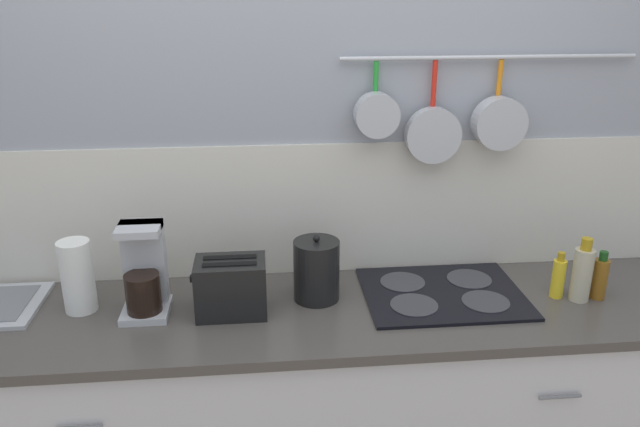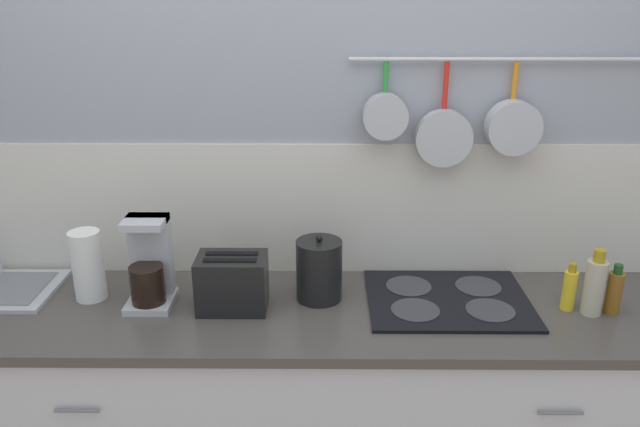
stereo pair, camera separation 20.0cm
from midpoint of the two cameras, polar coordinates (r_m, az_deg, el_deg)
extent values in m
cube|color=#999EA8|center=(2.31, 2.45, 3.42)|extent=(7.20, 0.06, 2.60)
cube|color=silver|center=(2.34, 2.41, 0.54)|extent=(7.20, 0.07, 0.50)
cylinder|color=#B7BABF|center=(2.28, 19.07, 13.15)|extent=(1.06, 0.02, 0.02)
cylinder|color=green|center=(2.20, 8.68, 12.21)|extent=(0.02, 0.02, 0.10)
cylinder|color=#B7BABF|center=(2.18, 8.63, 8.75)|extent=(0.15, 0.07, 0.15)
cylinder|color=red|center=(2.24, 14.00, 11.27)|extent=(0.02, 0.02, 0.16)
cylinder|color=#B7BABF|center=(2.25, 13.76, 6.68)|extent=(0.20, 0.05, 0.20)
cylinder|color=orange|center=(2.30, 19.85, 11.36)|extent=(0.02, 0.02, 0.12)
cylinder|color=#B7BABF|center=(2.30, 19.68, 7.40)|extent=(0.19, 0.07, 0.19)
cube|color=silver|center=(2.41, 2.40, -18.86)|extent=(2.98, 0.56, 0.89)
cylinder|color=slate|center=(2.11, -18.78, -16.80)|extent=(0.14, 0.01, 0.01)
cylinder|color=slate|center=(2.17, 23.75, -16.46)|extent=(0.14, 0.01, 0.01)
cube|color=#4C4742|center=(2.15, 2.59, -9.23)|extent=(3.02, 0.60, 0.03)
cylinder|color=white|center=(2.27, -18.14, -4.59)|extent=(0.11, 0.11, 0.25)
cube|color=#B7BABF|center=(2.22, -12.69, -7.92)|extent=(0.15, 0.17, 0.02)
cube|color=#B7BABF|center=(2.21, -12.66, -3.94)|extent=(0.14, 0.06, 0.31)
cylinder|color=black|center=(2.17, -12.97, -6.38)|extent=(0.12, 0.12, 0.13)
cube|color=#B7BABF|center=(2.12, -13.18, -0.82)|extent=(0.14, 0.13, 0.02)
cube|color=black|center=(2.12, -5.35, -6.39)|extent=(0.23, 0.16, 0.19)
cube|color=black|center=(2.05, -5.52, -4.33)|extent=(0.17, 0.03, 0.00)
cube|color=black|center=(2.10, -5.37, -3.70)|extent=(0.17, 0.03, 0.00)
cube|color=black|center=(2.12, -8.76, -5.42)|extent=(0.02, 0.02, 0.02)
cylinder|color=black|center=(2.17, 2.49, -5.25)|extent=(0.16, 0.16, 0.22)
sphere|color=black|center=(2.12, 2.54, -2.33)|extent=(0.02, 0.02, 0.02)
cube|color=black|center=(2.26, 14.13, -7.69)|extent=(0.56, 0.44, 0.01)
cylinder|color=#38383D|center=(2.15, 11.38, -8.70)|extent=(0.16, 0.16, 0.00)
cylinder|color=#38383D|center=(2.21, 17.86, -8.47)|extent=(0.16, 0.16, 0.00)
cylinder|color=#38383D|center=(2.31, 10.60, -6.59)|extent=(0.16, 0.16, 0.00)
cylinder|color=#38383D|center=(2.36, 16.65, -6.44)|extent=(0.16, 0.16, 0.00)
cylinder|color=yellow|center=(2.31, 24.18, -6.50)|extent=(0.05, 0.05, 0.14)
cylinder|color=#B28C19|center=(2.28, 24.48, -4.59)|extent=(0.03, 0.03, 0.03)
cylinder|color=#BFB799|center=(2.31, 26.11, -6.17)|extent=(0.07, 0.07, 0.19)
cylinder|color=#B28C19|center=(2.26, 26.56, -3.54)|extent=(0.04, 0.04, 0.04)
cylinder|color=#8C5919|center=(2.35, 27.55, -6.52)|extent=(0.05, 0.05, 0.14)
cylinder|color=#194C19|center=(2.32, 27.90, -4.57)|extent=(0.03, 0.03, 0.03)
camera|label=1|loc=(0.10, -87.14, 1.06)|focal=35.00mm
camera|label=2|loc=(0.10, 92.86, -1.06)|focal=35.00mm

